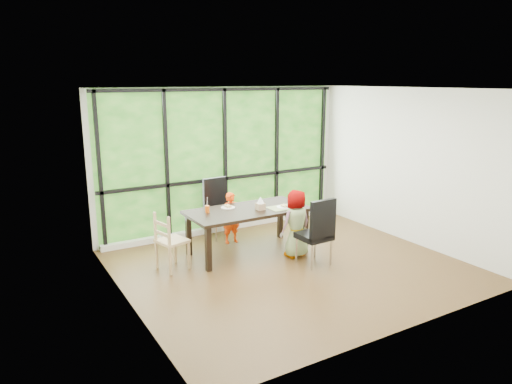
{
  "coord_description": "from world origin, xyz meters",
  "views": [
    {
      "loc": [
        -3.94,
        -5.64,
        2.83
      ],
      "look_at": [
        -0.17,
        0.77,
        1.05
      ],
      "focal_mm": 33.11,
      "sensor_mm": 36.0,
      "label": 1
    }
  ],
  "objects_px": {
    "orange_cup": "(207,209)",
    "chair_interior_leather": "(314,231)",
    "chair_end_beech": "(172,241)",
    "white_mug": "(292,199)",
    "chair_window_leather": "(220,209)",
    "plate_near": "(284,207)",
    "dining_table": "(248,231)",
    "green_cup": "(296,204)",
    "child_older": "(296,224)",
    "plate_far": "(228,207)",
    "tissue_box": "(260,206)",
    "child_toddler": "(232,218)"
  },
  "relations": [
    {
      "from": "orange_cup",
      "to": "chair_interior_leather",
      "type": "bearing_deg",
      "value": -41.07
    },
    {
      "from": "chair_interior_leather",
      "to": "chair_end_beech",
      "type": "xyz_separation_m",
      "value": [
        -1.97,
        0.94,
        -0.09
      ]
    },
    {
      "from": "chair_end_beech",
      "to": "white_mug",
      "type": "bearing_deg",
      "value": -102.16
    },
    {
      "from": "chair_window_leather",
      "to": "orange_cup",
      "type": "xyz_separation_m",
      "value": [
        -0.61,
        -0.79,
        0.27
      ]
    },
    {
      "from": "plate_near",
      "to": "chair_end_beech",
      "type": "bearing_deg",
      "value": 174.21
    },
    {
      "from": "chair_interior_leather",
      "to": "orange_cup",
      "type": "relative_size",
      "value": 9.52
    },
    {
      "from": "dining_table",
      "to": "green_cup",
      "type": "distance_m",
      "value": 0.93
    },
    {
      "from": "chair_window_leather",
      "to": "white_mug",
      "type": "height_order",
      "value": "chair_window_leather"
    },
    {
      "from": "chair_window_leather",
      "to": "orange_cup",
      "type": "distance_m",
      "value": 1.03
    },
    {
      "from": "chair_window_leather",
      "to": "child_older",
      "type": "distance_m",
      "value": 1.62
    },
    {
      "from": "plate_far",
      "to": "plate_near",
      "type": "distance_m",
      "value": 0.94
    },
    {
      "from": "plate_far",
      "to": "tissue_box",
      "type": "xyz_separation_m",
      "value": [
        0.41,
        -0.37,
        0.05
      ]
    },
    {
      "from": "white_mug",
      "to": "dining_table",
      "type": "bearing_deg",
      "value": -176.86
    },
    {
      "from": "tissue_box",
      "to": "child_toddler",
      "type": "bearing_deg",
      "value": 103.2
    },
    {
      "from": "chair_window_leather",
      "to": "plate_far",
      "type": "distance_m",
      "value": 0.77
    },
    {
      "from": "dining_table",
      "to": "chair_window_leather",
      "type": "xyz_separation_m",
      "value": [
        -0.05,
        0.95,
        0.17
      ]
    },
    {
      "from": "child_older",
      "to": "chair_interior_leather",
      "type": "bearing_deg",
      "value": 92.16
    },
    {
      "from": "chair_end_beech",
      "to": "plate_far",
      "type": "bearing_deg",
      "value": -90.51
    },
    {
      "from": "white_mug",
      "to": "tissue_box",
      "type": "xyz_separation_m",
      "value": [
        -0.75,
        -0.18,
        0.01
      ]
    },
    {
      "from": "child_toddler",
      "to": "plate_far",
      "type": "height_order",
      "value": "child_toddler"
    },
    {
      "from": "chair_window_leather",
      "to": "chair_end_beech",
      "type": "height_order",
      "value": "chair_window_leather"
    },
    {
      "from": "green_cup",
      "to": "tissue_box",
      "type": "xyz_separation_m",
      "value": [
        -0.62,
        0.14,
        0.0
      ]
    },
    {
      "from": "orange_cup",
      "to": "tissue_box",
      "type": "bearing_deg",
      "value": -19.18
    },
    {
      "from": "dining_table",
      "to": "plate_far",
      "type": "height_order",
      "value": "plate_far"
    },
    {
      "from": "plate_far",
      "to": "white_mug",
      "type": "xyz_separation_m",
      "value": [
        1.16,
        -0.19,
        0.03
      ]
    },
    {
      "from": "green_cup",
      "to": "tissue_box",
      "type": "height_order",
      "value": "tissue_box"
    },
    {
      "from": "chair_window_leather",
      "to": "plate_near",
      "type": "relative_size",
      "value": 4.15
    },
    {
      "from": "plate_near",
      "to": "orange_cup",
      "type": "distance_m",
      "value": 1.29
    },
    {
      "from": "orange_cup",
      "to": "child_older",
      "type": "bearing_deg",
      "value": -29.32
    },
    {
      "from": "chair_interior_leather",
      "to": "tissue_box",
      "type": "relative_size",
      "value": 8.44
    },
    {
      "from": "orange_cup",
      "to": "tissue_box",
      "type": "height_order",
      "value": "orange_cup"
    },
    {
      "from": "dining_table",
      "to": "chair_window_leather",
      "type": "distance_m",
      "value": 0.96
    },
    {
      "from": "chair_interior_leather",
      "to": "child_older",
      "type": "distance_m",
      "value": 0.43
    },
    {
      "from": "child_toddler",
      "to": "plate_near",
      "type": "bearing_deg",
      "value": -53.57
    },
    {
      "from": "plate_far",
      "to": "white_mug",
      "type": "height_order",
      "value": "white_mug"
    },
    {
      "from": "chair_interior_leather",
      "to": "orange_cup",
      "type": "distance_m",
      "value": 1.73
    },
    {
      "from": "chair_end_beech",
      "to": "orange_cup",
      "type": "relative_size",
      "value": 7.93
    },
    {
      "from": "chair_window_leather",
      "to": "child_toddler",
      "type": "relative_size",
      "value": 1.19
    },
    {
      "from": "tissue_box",
      "to": "chair_interior_leather",
      "type": "bearing_deg",
      "value": -60.8
    },
    {
      "from": "dining_table",
      "to": "plate_near",
      "type": "distance_m",
      "value": 0.73
    },
    {
      "from": "plate_near",
      "to": "chair_window_leather",
      "type": "bearing_deg",
      "value": 117.93
    },
    {
      "from": "dining_table",
      "to": "chair_interior_leather",
      "type": "relative_size",
      "value": 1.85
    },
    {
      "from": "white_mug",
      "to": "tissue_box",
      "type": "height_order",
      "value": "tissue_box"
    },
    {
      "from": "chair_end_beech",
      "to": "white_mug",
      "type": "distance_m",
      "value": 2.28
    },
    {
      "from": "orange_cup",
      "to": "child_toddler",
      "type": "bearing_deg",
      "value": 32.92
    },
    {
      "from": "chair_interior_leather",
      "to": "green_cup",
      "type": "distance_m",
      "value": 0.76
    },
    {
      "from": "chair_window_leather",
      "to": "orange_cup",
      "type": "bearing_deg",
      "value": -130.14
    },
    {
      "from": "child_older",
      "to": "plate_near",
      "type": "distance_m",
      "value": 0.38
    },
    {
      "from": "chair_window_leather",
      "to": "dining_table",
      "type": "bearing_deg",
      "value": -89.72
    },
    {
      "from": "child_toddler",
      "to": "orange_cup",
      "type": "relative_size",
      "value": 8.03
    }
  ]
}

